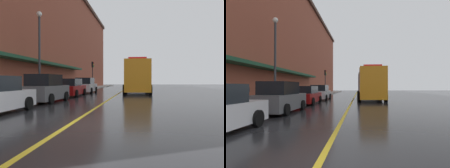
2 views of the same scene
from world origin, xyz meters
TOP-DOWN VIEW (x-y plane):
  - ground_plane at (0.00, 25.00)m, footprint 112.00×112.00m
  - sidewalk_left at (-6.20, 25.00)m, footprint 2.40×70.00m
  - lane_center_stripe at (0.00, 25.00)m, footprint 0.16×70.00m
  - brick_building_left at (-12.35, 23.99)m, footprint 11.07×64.00m
  - parked_car_1 at (-3.85, 7.44)m, footprint 2.13×4.26m
  - parked_car_2 at (-3.98, 13.37)m, footprint 2.14×4.66m
  - parked_car_3 at (-3.89, 19.24)m, footprint 2.16×4.84m
  - utility_truck at (1.95, 19.17)m, footprint 3.06×9.43m
  - parking_meter_0 at (-5.35, 6.53)m, footprint 0.14×0.18m
  - street_lamp_left at (-5.95, 11.36)m, footprint 0.44×0.44m
  - traffic_light_near at (-5.29, 30.50)m, footprint 0.38×0.36m

SIDE VIEW (x-z plane):
  - ground_plane at x=0.00m, z-range 0.00..0.00m
  - lane_center_stripe at x=0.00m, z-range 0.00..0.01m
  - sidewalk_left at x=-6.20m, z-range 0.00..0.15m
  - parked_car_2 at x=-3.98m, z-range -0.04..1.53m
  - parked_car_3 at x=-3.89m, z-range -0.05..1.66m
  - parked_car_1 at x=-3.85m, z-range -0.06..1.74m
  - parking_meter_0 at x=-5.35m, z-range 0.39..1.72m
  - utility_truck at x=1.95m, z-range -0.08..3.59m
  - traffic_light_near at x=-5.29m, z-range 1.01..5.31m
  - street_lamp_left at x=-5.95m, z-range 0.93..7.87m
  - brick_building_left at x=-12.35m, z-range 0.01..15.81m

